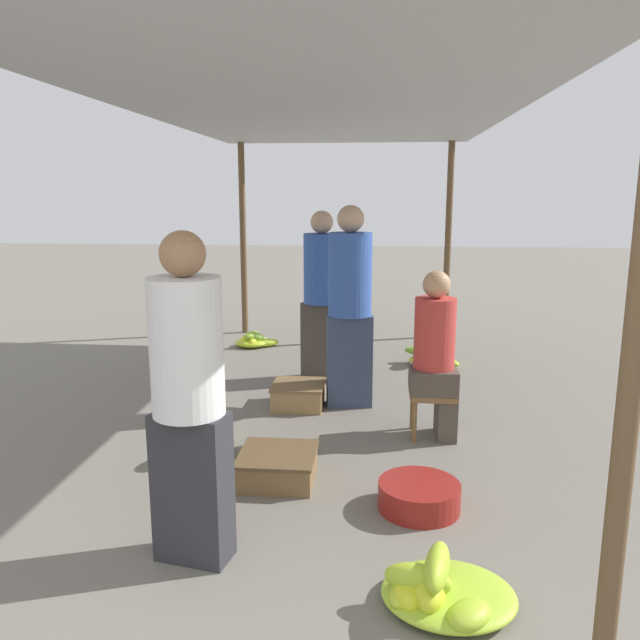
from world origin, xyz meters
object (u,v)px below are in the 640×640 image
(crate_mid, at_px, (278,466))
(shopper_walking_far, at_px, (350,304))
(vendor_foreground, at_px, (189,396))
(banana_pile_left_0, at_px, (198,447))
(basin_black, at_px, (419,496))
(shopper_walking_mid, at_px, (322,294))
(stool, at_px, (432,399))
(banana_pile_left_1, at_px, (255,341))
(crate_near, at_px, (298,395))
(banana_pile_right_0, at_px, (438,591))
(banana_pile_right_1, at_px, (433,355))
(vendor_seated, at_px, (436,353))

(crate_mid, xyz_separation_m, shopper_walking_far, (0.38, 1.49, 0.79))
(vendor_foreground, bearing_deg, banana_pile_left_0, 105.60)
(basin_black, relative_size, shopper_walking_mid, 0.29)
(crate_mid, bearing_deg, shopper_walking_mid, 87.98)
(stool, distance_m, shopper_walking_mid, 1.77)
(banana_pile_left_1, relative_size, crate_near, 1.23)
(banana_pile_right_0, bearing_deg, banana_pile_left_0, 136.27)
(vendor_foreground, distance_m, banana_pile_left_1, 4.46)
(stool, height_order, crate_mid, stool)
(vendor_foreground, bearing_deg, banana_pile_right_1, 68.29)
(vendor_foreground, relative_size, basin_black, 3.44)
(basin_black, distance_m, banana_pile_left_0, 1.56)
(banana_pile_left_1, relative_size, shopper_walking_far, 0.32)
(vendor_foreground, height_order, shopper_walking_mid, shopper_walking_mid)
(stool, distance_m, crate_near, 1.24)
(stool, bearing_deg, banana_pile_left_0, -160.17)
(basin_black, distance_m, shopper_walking_mid, 2.75)
(stool, xyz_separation_m, banana_pile_right_0, (-0.13, -2.01, -0.20))
(basin_black, height_order, shopper_walking_far, shopper_walking_far)
(basin_black, xyz_separation_m, banana_pile_left_0, (-1.46, 0.54, 0.01))
(banana_pile_right_1, bearing_deg, vendor_seated, -94.50)
(banana_pile_right_1, bearing_deg, crate_mid, -113.03)
(banana_pile_left_1, height_order, shopper_walking_far, shopper_walking_far)
(stool, height_order, vendor_seated, vendor_seated)
(stool, relative_size, crate_near, 0.80)
(banana_pile_right_1, bearing_deg, shopper_walking_far, -121.41)
(banana_pile_right_0, distance_m, crate_mid, 1.48)
(vendor_foreground, height_order, crate_near, vendor_foreground)
(banana_pile_right_0, xyz_separation_m, banana_pile_right_1, (0.31, 4.01, 0.03))
(banana_pile_left_1, xyz_separation_m, shopper_walking_far, (1.22, -1.98, 0.81))
(stool, xyz_separation_m, banana_pile_right_1, (0.17, 2.00, -0.18))
(stool, height_order, shopper_walking_mid, shopper_walking_mid)
(banana_pile_left_1, bearing_deg, stool, -54.62)
(shopper_walking_far, bearing_deg, crate_near, -169.98)
(vendor_foreground, height_order, shopper_walking_far, shopper_walking_far)
(banana_pile_right_1, bearing_deg, basin_black, -96.11)
(shopper_walking_mid, bearing_deg, vendor_seated, -55.01)
(vendor_foreground, relative_size, banana_pile_left_1, 3.03)
(stool, bearing_deg, shopper_walking_far, 135.07)
(basin_black, xyz_separation_m, shopper_walking_far, (-0.49, 1.78, 0.80))
(banana_pile_left_1, bearing_deg, vendor_seated, -54.38)
(banana_pile_left_1, bearing_deg, banana_pile_right_0, -69.52)
(stool, relative_size, shopper_walking_far, 0.21)
(vendor_foreground, xyz_separation_m, basin_black, (1.15, 0.59, -0.77))
(basin_black, relative_size, banana_pile_left_1, 0.88)
(crate_mid, relative_size, shopper_walking_far, 0.28)
(banana_pile_left_0, bearing_deg, banana_pile_right_1, 55.16)
(shopper_walking_far, bearing_deg, vendor_seated, -44.21)
(vendor_seated, xyz_separation_m, shopper_walking_mid, (-0.97, 1.39, 0.21))
(crate_mid, bearing_deg, vendor_seated, 38.65)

